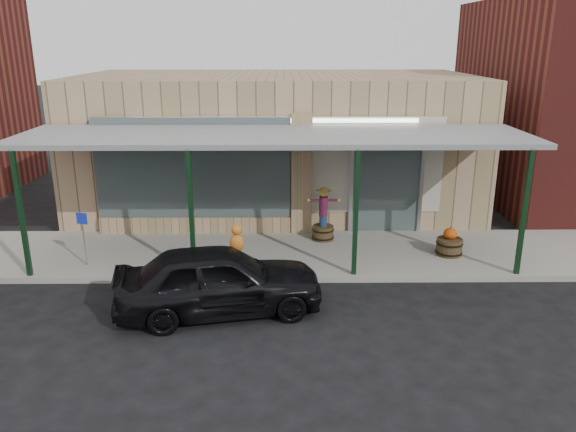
{
  "coord_description": "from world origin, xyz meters",
  "views": [
    {
      "loc": [
        0.21,
        -9.56,
        5.21
      ],
      "look_at": [
        0.32,
        2.6,
        1.39
      ],
      "focal_mm": 35.0,
      "sensor_mm": 36.0,
      "label": 1
    }
  ],
  "objects_px": {
    "barrel_pumpkin": "(449,245)",
    "handicap_sign": "(83,232)",
    "parked_sedan": "(219,280)",
    "barrel_scarecrow": "(323,222)"
  },
  "relations": [
    {
      "from": "barrel_pumpkin",
      "to": "handicap_sign",
      "type": "relative_size",
      "value": 0.63
    },
    {
      "from": "barrel_scarecrow",
      "to": "parked_sedan",
      "type": "distance_m",
      "value": 4.49
    },
    {
      "from": "parked_sedan",
      "to": "handicap_sign",
      "type": "bearing_deg",
      "value": 46.79
    },
    {
      "from": "handicap_sign",
      "to": "parked_sedan",
      "type": "xyz_separation_m",
      "value": [
        3.36,
        -2.11,
        -0.28
      ]
    },
    {
      "from": "handicap_sign",
      "to": "barrel_pumpkin",
      "type": "bearing_deg",
      "value": 17.1
    },
    {
      "from": "barrel_pumpkin",
      "to": "barrel_scarecrow",
      "type": "bearing_deg",
      "value": 159.4
    },
    {
      "from": "handicap_sign",
      "to": "parked_sedan",
      "type": "distance_m",
      "value": 3.97
    },
    {
      "from": "handicap_sign",
      "to": "parked_sedan",
      "type": "height_order",
      "value": "parked_sedan"
    },
    {
      "from": "barrel_pumpkin",
      "to": "handicap_sign",
      "type": "distance_m",
      "value": 8.75
    },
    {
      "from": "parked_sedan",
      "to": "barrel_pumpkin",
      "type": "bearing_deg",
      "value": -74.29
    }
  ]
}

